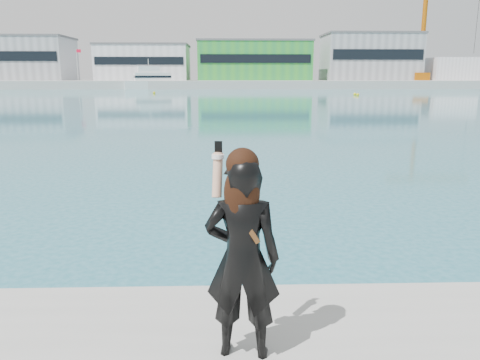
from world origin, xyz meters
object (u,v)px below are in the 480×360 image
object	(u,v)px
motor_yacht	(154,81)
buoy_extra	(358,96)
dock_crane	(428,29)
buoy_near	(355,95)
buoy_far	(154,94)
woman	(242,253)

from	to	relation	value
motor_yacht	buoy_extra	bearing A→B (deg)	-60.94
dock_crane	motor_yacht	size ratio (longest dim) A/B	1.51
dock_crane	motor_yacht	xyz separation A→B (m)	(-70.32, -9.48, -13.06)
buoy_near	buoy_extra	size ratio (longest dim) A/B	1.00
buoy_extra	dock_crane	bearing A→B (deg)	57.41
motor_yacht	buoy_near	xyz separation A→B (m)	(39.17, -37.02, -2.01)
motor_yacht	buoy_far	size ratio (longest dim) A/B	31.77
dock_crane	motor_yacht	world-z (taller)	dock_crane
buoy_extra	woman	size ratio (longest dim) A/B	0.27
motor_yacht	woman	world-z (taller)	motor_yacht
buoy_extra	buoy_far	bearing A→B (deg)	163.96
buoy_far	woman	xyz separation A→B (m)	(13.14, -83.22, 1.75)
motor_yacht	buoy_extra	size ratio (longest dim) A/B	31.77
buoy_extra	buoy_near	bearing A→B (deg)	84.64
motor_yacht	woman	size ratio (longest dim) A/B	8.48
dock_crane	woman	size ratio (longest dim) A/B	12.81
dock_crane	woman	world-z (taller)	dock_crane
dock_crane	buoy_far	size ratio (longest dim) A/B	48.00
buoy_far	dock_crane	bearing A→B (deg)	30.67
buoy_far	buoy_extra	bearing A→B (deg)	-16.04
buoy_near	buoy_extra	xyz separation A→B (m)	(-0.25, -2.62, 0.00)
dock_crane	buoy_far	xyz separation A→B (m)	(-66.03, -39.15, -15.07)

